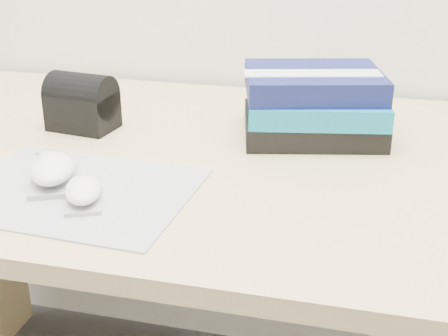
% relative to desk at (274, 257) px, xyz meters
% --- Properties ---
extents(desk, '(1.60, 0.80, 0.73)m').
position_rel_desk_xyz_m(desk, '(0.00, 0.00, 0.00)').
color(desk, tan).
rests_on(desk, ground).
extents(mousepad, '(0.36, 0.29, 0.00)m').
position_rel_desk_xyz_m(mousepad, '(-0.26, -0.27, 0.24)').
color(mousepad, gray).
rests_on(mousepad, desk).
extents(mouse_rear, '(0.11, 0.13, 0.05)m').
position_rel_desk_xyz_m(mouse_rear, '(-0.30, -0.25, 0.26)').
color(mouse_rear, '#A7A8AA').
rests_on(mouse_rear, mousepad).
extents(mouse_front, '(0.08, 0.10, 0.04)m').
position_rel_desk_xyz_m(mouse_front, '(-0.23, -0.30, 0.25)').
color(mouse_front, '#AFAFB2').
rests_on(mouse_front, mousepad).
extents(book_stack, '(0.28, 0.25, 0.12)m').
position_rel_desk_xyz_m(book_stack, '(0.05, 0.06, 0.29)').
color(book_stack, black).
rests_on(book_stack, desk).
extents(pouch, '(0.13, 0.10, 0.11)m').
position_rel_desk_xyz_m(pouch, '(-0.37, -0.01, 0.29)').
color(pouch, black).
rests_on(pouch, desk).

